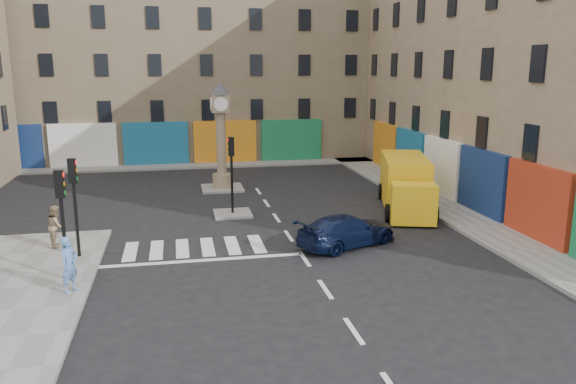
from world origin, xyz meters
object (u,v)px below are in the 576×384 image
object	(u,v)px
navy_sedan	(347,231)
yellow_van	(406,184)
traffic_light_left_far	(74,192)
traffic_light_island	(231,163)
pedestrian_tan	(56,226)
traffic_light_left_near	(62,208)
pedestrian_blue	(69,264)
clock_pillar	(221,129)

from	to	relation	value
navy_sedan	yellow_van	size ratio (longest dim) A/B	0.60
yellow_van	traffic_light_left_far	bearing A→B (deg)	-145.06
traffic_light_island	yellow_van	world-z (taller)	traffic_light_island
traffic_light_island	pedestrian_tan	distance (m)	8.48
traffic_light_left_near	pedestrian_tan	size ratio (longest dim) A/B	2.24
navy_sedan	pedestrian_tan	distance (m)	11.50
navy_sedan	pedestrian_blue	world-z (taller)	pedestrian_blue
clock_pillar	yellow_van	bearing A→B (deg)	-36.09
navy_sedan	pedestrian_blue	xyz separation A→B (m)	(-10.04, -3.19, 0.41)
traffic_light_left_near	clock_pillar	bearing A→B (deg)	65.45
yellow_van	navy_sedan	bearing A→B (deg)	-115.06
traffic_light_left_far	traffic_light_island	distance (m)	8.30
traffic_light_left_near	traffic_light_left_far	xyz separation A→B (m)	(0.00, 2.40, 0.00)
navy_sedan	yellow_van	distance (m)	7.17
traffic_light_left_far	traffic_light_left_near	bearing A→B (deg)	-90.00
traffic_light_island	pedestrian_blue	xyz separation A→B (m)	(-6.00, -8.93, -1.54)
traffic_light_island	navy_sedan	world-z (taller)	traffic_light_island
yellow_van	pedestrian_tan	xyz separation A→B (m)	(-16.11, -3.55, -0.29)
navy_sedan	yellow_van	world-z (taller)	yellow_van
pedestrian_blue	traffic_light_left_near	bearing A→B (deg)	45.18
navy_sedan	traffic_light_left_near	bearing A→B (deg)	76.02
traffic_light_left_near	traffic_light_left_far	bearing A→B (deg)	90.00
traffic_light_left_far	pedestrian_blue	distance (m)	3.87
traffic_light_island	pedestrian_tan	world-z (taller)	traffic_light_island
navy_sedan	pedestrian_blue	distance (m)	10.54
traffic_light_island	clock_pillar	size ratio (longest dim) A/B	0.61
pedestrian_tan	traffic_light_left_near	bearing A→B (deg)	-171.52
traffic_light_left_far	navy_sedan	bearing A→B (deg)	-1.90
traffic_light_left_far	pedestrian_tan	world-z (taller)	traffic_light_left_far
traffic_light_left_near	yellow_van	size ratio (longest dim) A/B	0.51
traffic_light_left_near	clock_pillar	distance (m)	15.19
traffic_light_left_far	yellow_van	xyz separation A→B (m)	(15.09, 4.99, -1.35)
traffic_light_left_near	yellow_van	bearing A→B (deg)	26.10
pedestrian_blue	pedestrian_tan	distance (m)	5.14
traffic_light_left_far	clock_pillar	bearing A→B (deg)	61.06
yellow_van	clock_pillar	bearing A→B (deg)	160.54
traffic_light_left_near	pedestrian_blue	xyz separation A→B (m)	(0.30, -1.13, -1.57)
traffic_light_island	yellow_van	size ratio (longest dim) A/B	0.51
yellow_van	pedestrian_blue	bearing A→B (deg)	-133.42
traffic_light_island	clock_pillar	distance (m)	6.07
traffic_light_island	clock_pillar	xyz separation A→B (m)	(0.00, 6.00, 0.96)
clock_pillar	pedestrian_tan	distance (m)	12.62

